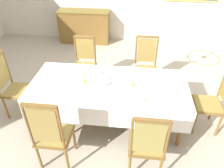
# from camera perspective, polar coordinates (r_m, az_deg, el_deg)

# --- Properties ---
(ground) EXTENTS (7.57, 6.23, 0.04)m
(ground) POSITION_cam_1_polar(r_m,az_deg,el_deg) (3.99, -0.26, -6.35)
(ground) COLOR #AEA691
(dining_table) EXTENTS (2.40, 1.06, 0.73)m
(dining_table) POSITION_cam_1_polar(r_m,az_deg,el_deg) (3.33, -0.90, -0.95)
(dining_table) COLOR brown
(dining_table) RESTS_ON ground
(tablecloth) EXTENTS (2.42, 1.08, 0.38)m
(tablecloth) POSITION_cam_1_polar(r_m,az_deg,el_deg) (3.34, -0.89, -1.25)
(tablecloth) COLOR white
(tablecloth) RESTS_ON dining_table
(chair_south_a) EXTENTS (0.44, 0.42, 1.16)m
(chair_south_a) POSITION_cam_1_polar(r_m,az_deg,el_deg) (2.84, -15.84, -12.62)
(chair_south_a) COLOR brown
(chair_south_a) RESTS_ON ground
(chair_north_a) EXTENTS (0.44, 0.42, 1.05)m
(chair_north_a) POSITION_cam_1_polar(r_m,az_deg,el_deg) (4.27, -7.33, 5.70)
(chair_north_a) COLOR brown
(chair_north_a) RESTS_ON ground
(chair_south_b) EXTENTS (0.44, 0.42, 1.08)m
(chair_south_b) POSITION_cam_1_polar(r_m,az_deg,el_deg) (2.71, 9.32, -15.38)
(chair_south_b) COLOR brown
(chair_south_b) RESTS_ON ground
(chair_north_b) EXTENTS (0.44, 0.42, 1.10)m
(chair_north_b) POSITION_cam_1_polar(r_m,az_deg,el_deg) (4.16, 8.86, 4.98)
(chair_north_b) COLOR brown
(chair_north_b) RESTS_ON ground
(chair_head_west) EXTENTS (0.42, 0.44, 1.12)m
(chair_head_west) POSITION_cam_1_polar(r_m,az_deg,el_deg) (3.90, -25.03, -0.39)
(chair_head_west) COLOR brown
(chair_head_west) RESTS_ON ground
(chair_head_east) EXTENTS (0.42, 0.44, 1.12)m
(chair_head_east) POSITION_cam_1_polar(r_m,az_deg,el_deg) (3.59, 25.57, -3.81)
(chair_head_east) COLOR brown
(chair_head_east) RESTS_ON ground
(soup_tureen) EXTENTS (0.26, 0.26, 0.21)m
(soup_tureen) POSITION_cam_1_polar(r_m,az_deg,el_deg) (3.24, -2.34, 1.66)
(soup_tureen) COLOR white
(soup_tureen) RESTS_ON tablecloth
(candlestick_west) EXTENTS (0.07, 0.07, 0.34)m
(candlestick_west) POSITION_cam_1_polar(r_m,az_deg,el_deg) (3.27, -7.42, 2.46)
(candlestick_west) COLOR gold
(candlestick_west) RESTS_ON tablecloth
(candlestick_east) EXTENTS (0.07, 0.07, 0.37)m
(candlestick_east) POSITION_cam_1_polar(r_m,az_deg,el_deg) (3.18, 5.75, 1.90)
(candlestick_east) COLOR gold
(candlestick_east) RESTS_ON tablecloth
(bowl_near_left) EXTENTS (0.19, 0.19, 0.03)m
(bowl_near_left) POSITION_cam_1_polar(r_m,az_deg,el_deg) (3.64, -6.10, 4.12)
(bowl_near_left) COLOR white
(bowl_near_left) RESTS_ON tablecloth
(bowl_near_right) EXTENTS (0.16, 0.16, 0.03)m
(bowl_near_right) POSITION_cam_1_polar(r_m,az_deg,el_deg) (2.98, 7.29, -4.10)
(bowl_near_right) COLOR white
(bowl_near_right) RESTS_ON tablecloth
(spoon_primary) EXTENTS (0.05, 0.18, 0.01)m
(spoon_primary) POSITION_cam_1_polar(r_m,az_deg,el_deg) (3.70, -7.80, 4.22)
(spoon_primary) COLOR gold
(spoon_primary) RESTS_ON tablecloth
(spoon_secondary) EXTENTS (0.06, 0.17, 0.01)m
(spoon_secondary) POSITION_cam_1_polar(r_m,az_deg,el_deg) (3.01, 9.52, -4.13)
(spoon_secondary) COLOR gold
(spoon_secondary) RESTS_ON tablecloth
(sideboard) EXTENTS (1.44, 0.48, 0.90)m
(sideboard) POSITION_cam_1_polar(r_m,az_deg,el_deg) (6.37, -7.39, 14.95)
(sideboard) COLOR brown
(sideboard) RESTS_ON ground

